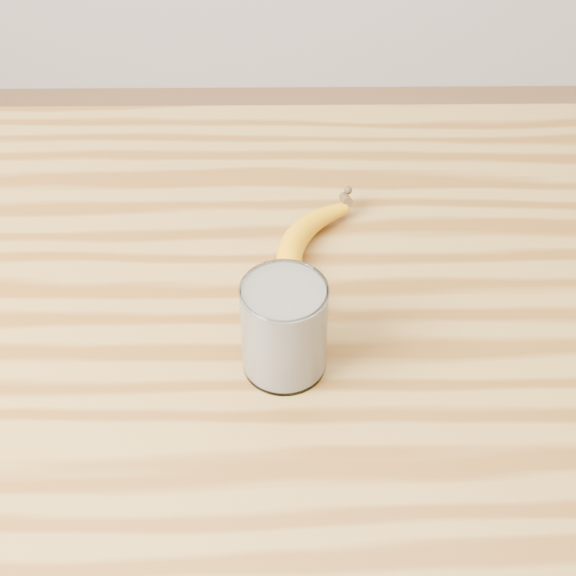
{
  "coord_description": "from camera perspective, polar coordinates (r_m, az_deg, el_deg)",
  "views": [
    {
      "loc": [
        -0.08,
        -0.68,
        1.56
      ],
      "look_at": [
        -0.07,
        -0.04,
        0.93
      ],
      "focal_mm": 50.0,
      "sensor_mm": 36.0,
      "label": 1
    }
  ],
  "objects": [
    {
      "name": "banana",
      "position": [
        0.98,
        0.23,
        2.95
      ],
      "size": [
        0.16,
        0.28,
        0.03
      ],
      "primitive_type": null,
      "rotation": [
        0.0,
        0.0,
        -0.27
      ],
      "color": "orange",
      "rests_on": "table"
    },
    {
      "name": "smoothie_glass",
      "position": [
        0.83,
        -0.28,
        -2.84
      ],
      "size": [
        0.09,
        0.09,
        0.11
      ],
      "color": "white",
      "rests_on": "table"
    },
    {
      "name": "table",
      "position": [
        1.05,
        4.04,
        -4.84
      ],
      "size": [
        1.2,
        0.8,
        0.9
      ],
      "color": "olive",
      "rests_on": "ground"
    }
  ]
}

